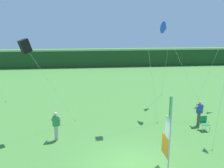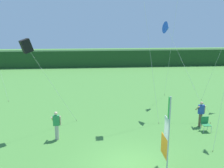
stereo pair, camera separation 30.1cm
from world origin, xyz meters
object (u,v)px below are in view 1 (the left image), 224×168
kite_black_box_5 (25,46)px  banner_flag (168,135)px  folding_chair (204,122)px  person_mid_field (56,125)px  kite_blue_delta_3 (165,28)px  person_near_banner (199,112)px

kite_black_box_5 → banner_flag: bearing=-34.2°
banner_flag → folding_chair: (3.86, 4.18, -1.24)m
person_mid_field → folding_chair: bearing=2.7°
person_mid_field → kite_blue_delta_3: kite_blue_delta_3 is taller
kite_blue_delta_3 → person_mid_field: bearing=-152.8°
banner_flag → folding_chair: 5.83m
person_mid_field → banner_flag: bearing=-35.3°
folding_chair → person_mid_field: bearing=-177.3°
person_mid_field → kite_black_box_5: kite_black_box_5 is taller
kite_black_box_5 → person_mid_field: bearing=-30.4°
folding_chair → kite_black_box_5: (-10.73, 0.49, 4.83)m
banner_flag → person_mid_field: (-5.30, 3.75, -0.84)m
kite_blue_delta_3 → kite_black_box_5: 9.48m
kite_black_box_5 → folding_chair: bearing=-2.6°
banner_flag → kite_blue_delta_3: size_ratio=0.54×
banner_flag → folding_chair: size_ratio=4.11×
person_mid_field → kite_black_box_5: bearing=149.6°
banner_flag → person_near_banner: (3.84, 4.90, -0.85)m
banner_flag → person_mid_field: bearing=144.7°
folding_chair → kite_black_box_5: kite_black_box_5 is taller
person_near_banner → kite_black_box_5: (-10.72, -0.23, 4.44)m
banner_flag → person_near_banner: size_ratio=2.16×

